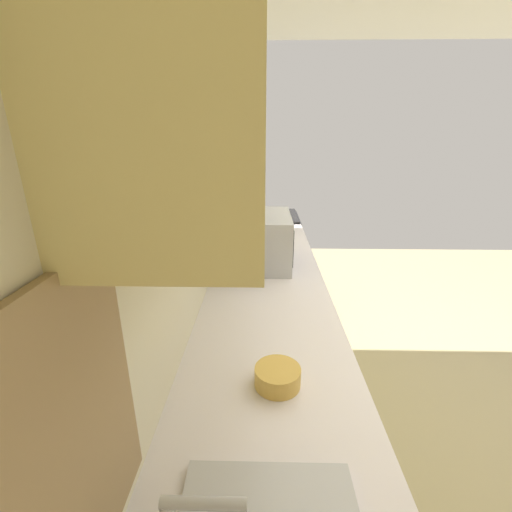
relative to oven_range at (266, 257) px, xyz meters
The scene contains 9 objects.
ground_plane 2.06m from the oven_range, 141.93° to the right, with size 6.53×6.53×0.00m, color tan.
wall_back 1.82m from the oven_range, 166.26° to the left, with size 4.20×0.12×2.56m, color beige.
counter_run 1.96m from the oven_range, behind, with size 3.31×0.66×0.91m.
upper_cabinets 2.38m from the oven_range, behind, with size 1.93×0.30×0.60m.
window_back_wall 3.10m from the oven_range, behind, with size 0.42×0.02×0.54m.
oven_range is the anchor object (origin of this frame).
microwave 1.44m from the oven_range, behind, with size 0.50×0.35×0.32m.
bowl 2.48m from the oven_range, behind, with size 0.15×0.15×0.06m.
kettle 0.75m from the oven_range, behind, with size 0.20×0.15×0.16m.
Camera 1 is at (-1.76, 1.27, 1.69)m, focal length 23.69 mm.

